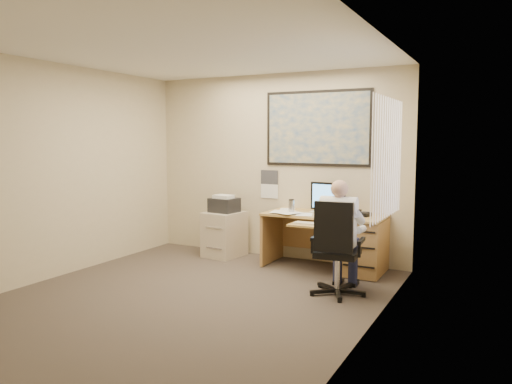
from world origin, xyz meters
The scene contains 8 objects.
room_shell centered at (0.00, 0.00, 1.35)m, with size 4.00×4.50×2.70m.
desk centered at (1.23, 1.90, 0.44)m, with size 1.60×0.97×1.15m.
world_map centered at (0.65, 2.23, 1.90)m, with size 1.56×0.03×1.06m, color #1E4C93.
wall_calendar centered at (-0.10, 2.24, 1.08)m, with size 0.28×0.01×0.42m, color white.
window_blinds centered at (1.97, 0.80, 1.55)m, with size 0.06×1.40×1.30m, color white, non-canonical shape.
filing_cabinet centered at (-0.68, 1.90, 0.40)m, with size 0.54×0.62×0.93m.
office_chair centered at (1.41, 0.83, 0.32)m, with size 0.70×0.70×1.08m.
person centered at (1.41, 0.91, 0.65)m, with size 0.52×0.75×1.30m, color white, non-canonical shape.
Camera 1 is at (3.11, -4.44, 1.74)m, focal length 35.00 mm.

